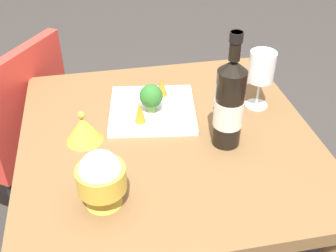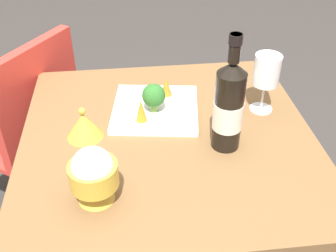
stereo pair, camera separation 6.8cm
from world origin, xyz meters
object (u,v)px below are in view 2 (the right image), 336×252
object	(u,v)px
chair_near_window	(28,120)
carrot_garnish_left	(166,87)
broccoli_floret	(154,96)
rice_bowl	(93,174)
wine_bottle	(229,106)
carrot_garnish_right	(141,110)
wine_glass	(267,72)
serving_plate	(155,109)
rice_bowl_lid	(84,125)

from	to	relation	value
chair_near_window	carrot_garnish_left	size ratio (longest dim) A/B	15.05
chair_near_window	broccoli_floret	xyz separation A→B (m)	(0.33, 0.46, 0.28)
chair_near_window	rice_bowl	size ratio (longest dim) A/B	6.00
rice_bowl	chair_near_window	bearing A→B (deg)	-155.60
wine_bottle	carrot_garnish_right	world-z (taller)	wine_bottle
carrot_garnish_right	wine_bottle	bearing A→B (deg)	61.58
chair_near_window	wine_glass	bearing A→B (deg)	-80.00
wine_bottle	serving_plate	size ratio (longest dim) A/B	1.12
rice_bowl_lid	carrot_garnish_right	distance (m)	0.16
chair_near_window	serving_plate	world-z (taller)	chair_near_window
wine_bottle	serving_plate	bearing A→B (deg)	-136.80
chair_near_window	serving_plate	distance (m)	0.60
wine_glass	rice_bowl	bearing A→B (deg)	-57.12
wine_bottle	rice_bowl_lid	distance (m)	0.39
chair_near_window	serving_plate	bearing A→B (deg)	-90.60
wine_bottle	carrot_garnish_right	size ratio (longest dim) A/B	4.61
chair_near_window	wine_glass	size ratio (longest dim) A/B	4.75
broccoli_floret	chair_near_window	bearing A→B (deg)	-126.13
rice_bowl_lid	broccoli_floret	xyz separation A→B (m)	(-0.08, 0.20, 0.03)
broccoli_floret	carrot_garnish_right	bearing A→B (deg)	-40.60
chair_near_window	rice_bowl_lid	bearing A→B (deg)	-114.21
wine_glass	rice_bowl	distance (m)	0.58
serving_plate	rice_bowl_lid	bearing A→B (deg)	-63.95
wine_glass	rice_bowl	xyz separation A→B (m)	(0.31, -0.48, -0.05)
wine_glass	carrot_garnish_left	size ratio (longest dim) A/B	3.17
wine_bottle	serving_plate	world-z (taller)	wine_bottle
broccoli_floret	carrot_garnish_right	size ratio (longest dim) A/B	1.25
rice_bowl	carrot_garnish_right	bearing A→B (deg)	156.13
wine_glass	carrot_garnish_left	bearing A→B (deg)	-108.24
chair_near_window	carrot_garnish_left	world-z (taller)	chair_near_window
chair_near_window	carrot_garnish_left	distance (m)	0.62
wine_bottle	serving_plate	xyz separation A→B (m)	(-0.18, -0.17, -0.12)
wine_bottle	wine_glass	distance (m)	0.21
wine_glass	chair_near_window	bearing A→B (deg)	-113.65
carrot_garnish_right	wine_glass	bearing A→B (deg)	96.07
broccoli_floret	wine_bottle	bearing A→B (deg)	47.22
chair_near_window	serving_plate	xyz separation A→B (m)	(0.32, 0.46, 0.22)
carrot_garnish_left	broccoli_floret	bearing A→B (deg)	-28.45
rice_bowl	broccoli_floret	size ratio (longest dim) A/B	1.65
wine_glass	carrot_garnish_left	xyz separation A→B (m)	(-0.09, -0.28, -0.08)
carrot_garnish_right	chair_near_window	bearing A→B (deg)	-132.29
wine_glass	broccoli_floret	distance (m)	0.33
rice_bowl_lid	broccoli_floret	distance (m)	0.21
wine_bottle	rice_bowl	size ratio (longest dim) A/B	2.24
chair_near_window	wine_glass	distance (m)	0.92
rice_bowl_lid	carrot_garnish_right	xyz separation A→B (m)	(-0.03, 0.16, 0.01)
rice_bowl	serving_plate	world-z (taller)	rice_bowl
rice_bowl	carrot_garnish_left	world-z (taller)	rice_bowl
broccoli_floret	wine_glass	bearing A→B (deg)	88.64
serving_plate	broccoli_floret	xyz separation A→B (m)	(0.02, -0.01, 0.06)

